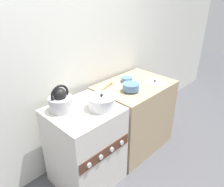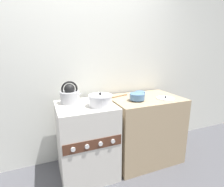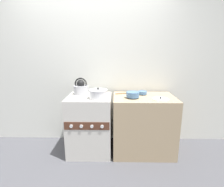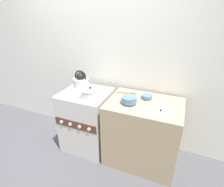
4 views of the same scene
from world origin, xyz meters
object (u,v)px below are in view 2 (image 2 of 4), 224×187
small_ceramic_bowl (140,93)px  enamel_bowl (137,97)px  loose_pot_lid (165,98)px  kettle (70,95)px  stove (87,140)px  cooking_pot (100,100)px

small_ceramic_bowl → enamel_bowl: bearing=-129.6°
small_ceramic_bowl → loose_pot_lid: (0.21, -0.26, -0.03)m
enamel_bowl → small_ceramic_bowl: 0.27m
kettle → small_ceramic_bowl: 0.94m
stove → loose_pot_lid: loose_pot_lid is taller
stove → loose_pot_lid: 1.10m
enamel_bowl → small_ceramic_bowl: enamel_bowl is taller
kettle → cooking_pot: kettle is taller
stove → loose_pot_lid: bearing=-6.3°
kettle → loose_pot_lid: kettle is taller
stove → kettle: bearing=136.7°
cooking_pot → small_ceramic_bowl: cooking_pot is taller
enamel_bowl → kettle: bearing=166.2°
kettle → stove: bearing=-43.3°
enamel_bowl → loose_pot_lid: enamel_bowl is taller
small_ceramic_bowl → loose_pot_lid: bearing=-50.9°
enamel_bowl → cooking_pot: bearing=-174.0°
enamel_bowl → loose_pot_lid: (0.38, -0.06, -0.05)m
small_ceramic_bowl → loose_pot_lid: small_ceramic_bowl is taller
stove → cooking_pot: size_ratio=3.39×
stove → enamel_bowl: size_ratio=4.78×
cooking_pot → loose_pot_lid: size_ratio=1.14×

